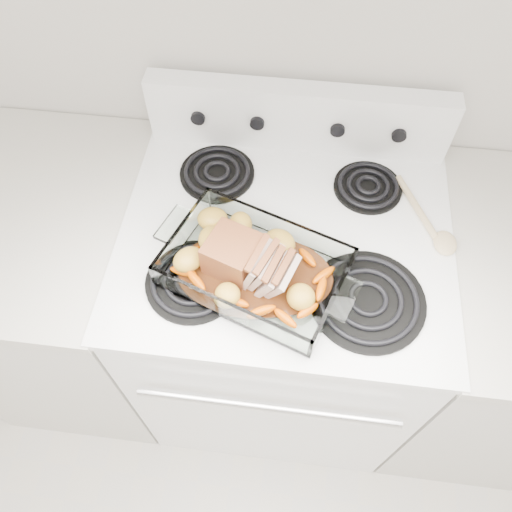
# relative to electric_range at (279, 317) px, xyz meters

# --- Properties ---
(electric_range) EXTENTS (0.78, 0.70, 1.12)m
(electric_range) POSITION_rel_electric_range_xyz_m (0.00, 0.00, 0.00)
(electric_range) COLOR white
(electric_range) RESTS_ON ground
(counter_left) EXTENTS (0.58, 0.68, 0.93)m
(counter_left) POSITION_rel_electric_range_xyz_m (-0.67, -0.00, -0.02)
(counter_left) COLOR silver
(counter_left) RESTS_ON ground
(counter_right) EXTENTS (0.58, 0.68, 0.93)m
(counter_right) POSITION_rel_electric_range_xyz_m (0.66, -0.00, -0.02)
(counter_right) COLOR silver
(counter_right) RESTS_ON ground
(baking_dish) EXTENTS (0.37, 0.24, 0.07)m
(baking_dish) POSITION_rel_electric_range_xyz_m (-0.06, -0.13, 0.48)
(baking_dish) COLOR white
(baking_dish) RESTS_ON electric_range
(pork_roast) EXTENTS (0.19, 0.10, 0.08)m
(pork_roast) POSITION_rel_electric_range_xyz_m (-0.08, -0.13, 0.51)
(pork_roast) COLOR brown
(pork_roast) RESTS_ON baking_dish
(roast_vegetables) EXTENTS (0.38, 0.21, 0.05)m
(roast_vegetables) POSITION_rel_electric_range_xyz_m (-0.06, -0.09, 0.49)
(roast_vegetables) COLOR #CC5602
(roast_vegetables) RESTS_ON baking_dish
(wooden_spoon) EXTENTS (0.13, 0.23, 0.02)m
(wooden_spoon) POSITION_rel_electric_range_xyz_m (0.34, 0.05, 0.46)
(wooden_spoon) COLOR beige
(wooden_spoon) RESTS_ON electric_range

